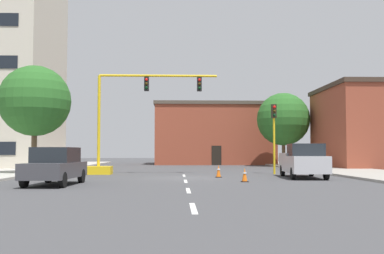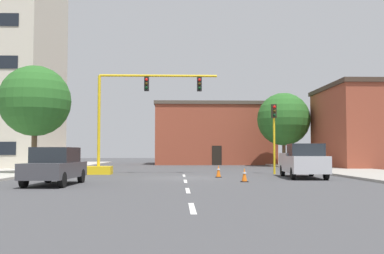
{
  "view_description": "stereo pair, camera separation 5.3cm",
  "coord_description": "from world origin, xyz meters",
  "px_view_note": "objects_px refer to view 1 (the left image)",
  "views": [
    {
      "loc": [
        -0.45,
        -26.23,
        1.55
      ],
      "look_at": [
        0.54,
        3.32,
        3.18
      ],
      "focal_mm": 41.67,
      "sensor_mm": 36.0,
      "label": 1
    },
    {
      "loc": [
        -0.4,
        -26.24,
        1.55
      ],
      "look_at": [
        0.54,
        3.32,
        3.18
      ],
      "focal_mm": 41.67,
      "sensor_mm": 36.0,
      "label": 2
    }
  ],
  "objects_px": {
    "sedan_dark_gray_near_left": "(55,166)",
    "traffic_cone_roadside_a": "(245,175)",
    "tree_left_near": "(35,101)",
    "traffic_light_pole_right": "(274,123)",
    "traffic_signal_gantry": "(115,141)",
    "pickup_truck_silver": "(303,161)",
    "traffic_cone_roadside_b": "(219,171)",
    "tree_right_far": "(283,119)"
  },
  "relations": [
    {
      "from": "traffic_signal_gantry",
      "to": "traffic_cone_roadside_a",
      "type": "distance_m",
      "value": 11.06
    },
    {
      "from": "tree_right_far",
      "to": "traffic_cone_roadside_b",
      "type": "relative_size",
      "value": 10.1
    },
    {
      "from": "traffic_cone_roadside_b",
      "to": "traffic_cone_roadside_a",
      "type": "bearing_deg",
      "value": -76.41
    },
    {
      "from": "pickup_truck_silver",
      "to": "traffic_cone_roadside_a",
      "type": "height_order",
      "value": "pickup_truck_silver"
    },
    {
      "from": "traffic_cone_roadside_a",
      "to": "traffic_signal_gantry",
      "type": "bearing_deg",
      "value": 134.42
    },
    {
      "from": "tree_right_far",
      "to": "sedan_dark_gray_near_left",
      "type": "height_order",
      "value": "tree_right_far"
    },
    {
      "from": "tree_left_near",
      "to": "pickup_truck_silver",
      "type": "distance_m",
      "value": 17.78
    },
    {
      "from": "traffic_light_pole_right",
      "to": "traffic_cone_roadside_a",
      "type": "height_order",
      "value": "traffic_light_pole_right"
    },
    {
      "from": "traffic_signal_gantry",
      "to": "traffic_light_pole_right",
      "type": "distance_m",
      "value": 10.93
    },
    {
      "from": "tree_left_near",
      "to": "pickup_truck_silver",
      "type": "bearing_deg",
      "value": -12.77
    },
    {
      "from": "sedan_dark_gray_near_left",
      "to": "tree_right_far",
      "type": "bearing_deg",
      "value": 56.42
    },
    {
      "from": "traffic_signal_gantry",
      "to": "pickup_truck_silver",
      "type": "height_order",
      "value": "traffic_signal_gantry"
    },
    {
      "from": "tree_right_far",
      "to": "pickup_truck_silver",
      "type": "bearing_deg",
      "value": -100.42
    },
    {
      "from": "tree_left_near",
      "to": "pickup_truck_silver",
      "type": "relative_size",
      "value": 1.31
    },
    {
      "from": "tree_right_far",
      "to": "pickup_truck_silver",
      "type": "height_order",
      "value": "tree_right_far"
    },
    {
      "from": "tree_left_near",
      "to": "traffic_cone_roadside_b",
      "type": "height_order",
      "value": "tree_left_near"
    },
    {
      "from": "tree_left_near",
      "to": "traffic_cone_roadside_b",
      "type": "xyz_separation_m",
      "value": [
        11.97,
        -3.28,
        -4.54
      ]
    },
    {
      "from": "pickup_truck_silver",
      "to": "traffic_cone_roadside_b",
      "type": "relative_size",
      "value": 7.3
    },
    {
      "from": "sedan_dark_gray_near_left",
      "to": "traffic_light_pole_right",
      "type": "bearing_deg",
      "value": 37.74
    },
    {
      "from": "tree_left_near",
      "to": "traffic_signal_gantry",
      "type": "bearing_deg",
      "value": 5.81
    },
    {
      "from": "traffic_signal_gantry",
      "to": "traffic_cone_roadside_a",
      "type": "xyz_separation_m",
      "value": [
        7.63,
        -7.78,
        -1.89
      ]
    },
    {
      "from": "tree_right_far",
      "to": "traffic_cone_roadside_a",
      "type": "distance_m",
      "value": 25.02
    },
    {
      "from": "tree_left_near",
      "to": "pickup_truck_silver",
      "type": "height_order",
      "value": "tree_left_near"
    },
    {
      "from": "traffic_light_pole_right",
      "to": "pickup_truck_silver",
      "type": "distance_m",
      "value": 5.07
    },
    {
      "from": "traffic_signal_gantry",
      "to": "traffic_cone_roadside_b",
      "type": "xyz_separation_m",
      "value": [
        6.67,
        -3.82,
        -1.87
      ]
    },
    {
      "from": "traffic_light_pole_right",
      "to": "tree_right_far",
      "type": "xyz_separation_m",
      "value": [
        4.42,
        15.66,
        1.38
      ]
    },
    {
      "from": "traffic_light_pole_right",
      "to": "traffic_cone_roadside_a",
      "type": "bearing_deg",
      "value": -112.68
    },
    {
      "from": "sedan_dark_gray_near_left",
      "to": "traffic_cone_roadside_a",
      "type": "xyz_separation_m",
      "value": [
        9.07,
        1.79,
        -0.54
      ]
    },
    {
      "from": "traffic_signal_gantry",
      "to": "traffic_cone_roadside_b",
      "type": "height_order",
      "value": "traffic_signal_gantry"
    },
    {
      "from": "traffic_cone_roadside_b",
      "to": "traffic_signal_gantry",
      "type": "bearing_deg",
      "value": 150.22
    },
    {
      "from": "pickup_truck_silver",
      "to": "traffic_cone_roadside_b",
      "type": "bearing_deg",
      "value": 173.58
    },
    {
      "from": "traffic_signal_gantry",
      "to": "tree_right_far",
      "type": "bearing_deg",
      "value": 45.61
    },
    {
      "from": "tree_right_far",
      "to": "sedan_dark_gray_near_left",
      "type": "bearing_deg",
      "value": -123.58
    },
    {
      "from": "traffic_signal_gantry",
      "to": "traffic_cone_roadside_a",
      "type": "height_order",
      "value": "traffic_signal_gantry"
    },
    {
      "from": "traffic_light_pole_right",
      "to": "sedan_dark_gray_near_left",
      "type": "xyz_separation_m",
      "value": [
        -12.3,
        -9.52,
        -2.64
      ]
    },
    {
      "from": "traffic_signal_gantry",
      "to": "traffic_cone_roadside_b",
      "type": "bearing_deg",
      "value": -29.78
    },
    {
      "from": "tree_left_near",
      "to": "sedan_dark_gray_near_left",
      "type": "distance_m",
      "value": 10.61
    },
    {
      "from": "traffic_cone_roadside_b",
      "to": "tree_right_far",
      "type": "bearing_deg",
      "value": 66.09
    },
    {
      "from": "sedan_dark_gray_near_left",
      "to": "traffic_cone_roadside_a",
      "type": "bearing_deg",
      "value": 11.16
    },
    {
      "from": "traffic_signal_gantry",
      "to": "sedan_dark_gray_near_left",
      "type": "xyz_separation_m",
      "value": [
        -1.44,
        -9.57,
        -1.35
      ]
    },
    {
      "from": "traffic_signal_gantry",
      "to": "sedan_dark_gray_near_left",
      "type": "relative_size",
      "value": 1.96
    },
    {
      "from": "traffic_light_pole_right",
      "to": "traffic_signal_gantry",
      "type": "bearing_deg",
      "value": 179.72
    }
  ]
}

